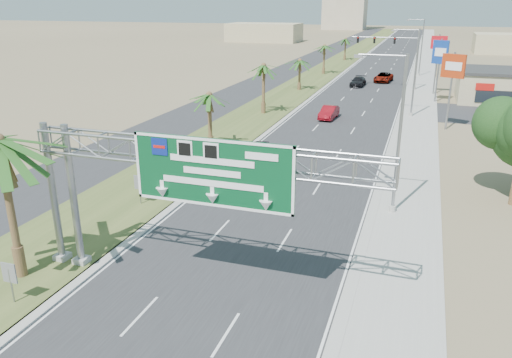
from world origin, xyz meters
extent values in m
cube|color=#28282B|center=(0.00, 110.00, 0.01)|extent=(12.00, 300.00, 0.02)
cube|color=#9E9B93|center=(8.50, 110.00, 0.05)|extent=(4.00, 300.00, 0.10)
cube|color=#405123|center=(-10.00, 110.00, 0.06)|extent=(7.00, 300.00, 0.12)
cube|color=#28282B|center=(-17.00, 110.00, 0.01)|extent=(8.00, 300.00, 0.02)
cylinder|color=gray|center=(-7.20, 10.00, 3.70)|extent=(0.36, 0.36, 7.40)
cylinder|color=gray|center=(-8.40, 10.00, 3.70)|extent=(0.36, 0.36, 7.40)
cube|color=#9E9B93|center=(-7.20, 10.00, 0.20)|extent=(0.70, 0.70, 0.40)
cube|color=#9E9B93|center=(-8.40, 10.00, 0.20)|extent=(0.70, 0.70, 0.40)
cube|color=#074421|center=(0.50, 9.52, 6.00)|extent=(7.20, 0.12, 3.00)
cube|color=navy|center=(-1.90, 9.44, 6.95)|extent=(0.75, 0.03, 0.75)
cone|color=white|center=(0.50, 9.44, 4.85)|extent=(0.56, 0.56, 0.45)
cylinder|color=brown|center=(-9.20, 8.00, 3.50)|extent=(0.36, 0.36, 7.00)
cylinder|color=brown|center=(-9.20, 8.00, 0.84)|extent=(0.54, 0.54, 1.68)
cylinder|color=brown|center=(-9.50, 32.00, 2.50)|extent=(0.36, 0.36, 5.00)
cylinder|color=brown|center=(-9.50, 32.00, 0.60)|extent=(0.54, 0.54, 1.20)
cylinder|color=brown|center=(-9.50, 48.00, 2.90)|extent=(0.36, 0.36, 5.80)
cylinder|color=brown|center=(-9.50, 48.00, 0.70)|extent=(0.54, 0.54, 1.39)
cylinder|color=brown|center=(-9.50, 66.00, 2.25)|extent=(0.36, 0.36, 4.50)
cylinder|color=brown|center=(-9.50, 66.00, 0.54)|extent=(0.54, 0.54, 1.08)
cylinder|color=brown|center=(-9.50, 85.00, 2.60)|extent=(0.36, 0.36, 5.20)
cylinder|color=brown|center=(-9.50, 85.00, 0.62)|extent=(0.54, 0.54, 1.25)
cylinder|color=brown|center=(-9.50, 110.00, 2.40)|extent=(0.36, 0.36, 4.80)
cylinder|color=brown|center=(-9.50, 110.00, 0.58)|extent=(0.54, 0.54, 1.15)
cylinder|color=gray|center=(7.50, 22.00, 5.00)|extent=(0.20, 0.20, 10.00)
cylinder|color=gray|center=(6.10, 22.00, 9.85)|extent=(2.80, 0.12, 0.12)
cube|color=slate|center=(4.70, 22.00, 9.75)|extent=(0.50, 0.22, 0.18)
cylinder|color=#9E9B93|center=(7.50, 22.00, 0.25)|extent=(0.44, 0.44, 0.50)
cylinder|color=gray|center=(7.50, 52.00, 5.00)|extent=(0.20, 0.20, 10.00)
cylinder|color=gray|center=(6.10, 52.00, 9.85)|extent=(2.80, 0.12, 0.12)
cube|color=slate|center=(4.70, 52.00, 9.75)|extent=(0.50, 0.22, 0.18)
cylinder|color=#9E9B93|center=(7.50, 52.00, 0.25)|extent=(0.44, 0.44, 0.50)
cylinder|color=gray|center=(7.50, 88.00, 5.00)|extent=(0.20, 0.20, 10.00)
cylinder|color=gray|center=(6.10, 88.00, 9.85)|extent=(2.80, 0.12, 0.12)
cube|color=slate|center=(4.70, 88.00, 9.75)|extent=(0.50, 0.22, 0.18)
cylinder|color=#9E9B93|center=(7.50, 88.00, 0.25)|extent=(0.44, 0.44, 0.50)
cylinder|color=gray|center=(7.20, 72.00, 4.00)|extent=(0.28, 0.28, 8.00)
cylinder|color=gray|center=(2.20, 72.00, 7.70)|extent=(10.00, 0.18, 0.18)
cube|color=black|center=(3.70, 71.80, 7.30)|extent=(0.32, 0.18, 0.95)
cube|color=black|center=(0.70, 71.80, 7.30)|extent=(0.32, 0.18, 0.95)
cube|color=black|center=(-1.80, 71.80, 7.30)|extent=(0.32, 0.18, 0.95)
sphere|color=red|center=(3.70, 71.68, 7.60)|extent=(0.22, 0.22, 0.22)
imported|color=black|center=(7.20, 72.00, 7.00)|extent=(0.16, 0.16, 0.60)
cylinder|color=#9E9B93|center=(7.20, 72.00, 0.30)|extent=(0.56, 0.56, 0.60)
cylinder|color=gray|center=(-7.80, 6.00, 0.90)|extent=(0.08, 0.08, 1.80)
cube|color=slate|center=(-7.80, 6.00, 1.60)|extent=(0.75, 0.06, 0.95)
cylinder|color=gray|center=(-8.50, 18.00, 0.90)|extent=(0.08, 0.08, 1.80)
cube|color=slate|center=(-8.50, 18.00, 1.60)|extent=(0.75, 0.06, 0.95)
cube|color=tan|center=(-45.00, 160.00, 3.00)|extent=(24.00, 14.00, 6.00)
imported|color=black|center=(-4.38, 30.49, 0.70)|extent=(2.11, 4.26, 1.39)
imported|color=maroon|center=(-1.50, 47.86, 0.73)|extent=(1.81, 4.51, 1.46)
imported|color=gray|center=(2.00, 78.76, 0.77)|extent=(3.10, 5.75, 1.53)
imported|color=black|center=(-1.47, 72.83, 0.73)|extent=(2.28, 5.10, 1.45)
cylinder|color=gray|center=(11.26, 46.78, 4.02)|extent=(0.20, 0.20, 8.03)
cube|color=#AC2E0D|center=(11.26, 46.78, 6.63)|extent=(2.31, 1.26, 2.40)
cube|color=white|center=(11.26, 46.60, 6.63)|extent=(1.55, 0.72, 0.84)
cylinder|color=gray|center=(10.19, 62.42, 4.16)|extent=(0.20, 0.20, 8.32)
cube|color=navy|center=(10.19, 62.42, 6.62)|extent=(2.01, 0.83, 3.00)
cube|color=white|center=(10.19, 62.24, 6.62)|extent=(1.36, 0.42, 1.05)
cylinder|color=gray|center=(10.00, 68.90, 4.24)|extent=(0.20, 0.20, 8.48)
cube|color=red|center=(10.00, 68.90, 7.38)|extent=(2.20, 0.32, 1.80)
cube|color=white|center=(10.00, 68.72, 7.38)|extent=(1.54, 0.05, 0.63)
camera|label=1|loc=(8.56, -8.76, 12.79)|focal=35.00mm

